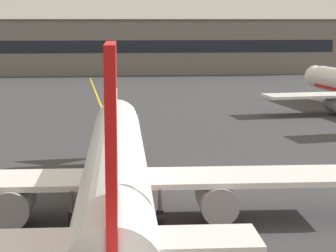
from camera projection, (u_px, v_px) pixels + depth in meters
taxiway_centreline at (126, 168)px, 57.16m from camera, size 9.08×179.80×0.01m
airliner_foreground at (116, 170)px, 41.04m from camera, size 32.13×41.48×11.65m
terminal_building at (89, 47)px, 156.65m from camera, size 118.10×12.40×12.73m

